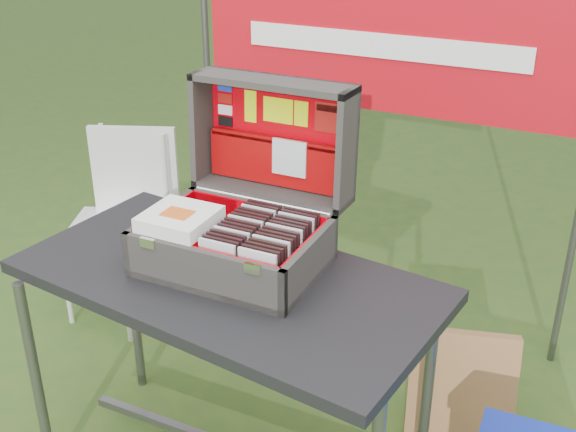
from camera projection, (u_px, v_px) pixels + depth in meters
The scene contains 90 objects.
table at pixel (231, 382), 2.40m from camera, with size 1.31×0.66×0.82m, color black, non-canonical shape.
table_top at pixel (226, 281), 2.23m from camera, with size 1.31×0.66×0.04m, color black.
table_leg_fl at pixel (37, 383), 2.42m from camera, with size 0.04×0.04×0.78m, color #59595B.
table_leg_bl at pixel (134, 305), 2.86m from camera, with size 0.04×0.04×0.78m, color #59595B.
table_leg_br at pixel (428, 390), 2.39m from camera, with size 0.04×0.04×0.78m, color #59595B.
suitcase at pixel (241, 182), 2.20m from camera, with size 0.54×0.55×0.53m, color #403E3B, non-canonical shape.
suitcase_base_bottom at pixel (234, 263), 2.26m from camera, with size 0.54×0.39×0.02m, color #403E3B.
suitcase_base_wall_front at pixel (202, 273), 2.09m from camera, with size 0.54×0.02×0.15m, color #403E3B.
suitcase_base_wall_back at pixel (260, 222), 2.38m from camera, with size 0.54×0.02×0.15m, color #403E3B.
suitcase_base_wall_left at pixel (163, 229), 2.34m from camera, with size 0.02×0.39×0.15m, color #403E3B.
suitcase_base_wall_right at pixel (310, 264), 2.13m from camera, with size 0.02×0.39×0.15m, color #403E3B.
suitcase_liner_floor at pixel (233, 260), 2.26m from camera, with size 0.50×0.35×0.01m, color #C8000A.
suitcase_latch_left at pixel (148, 243), 2.12m from camera, with size 0.05×0.01×0.03m, color silver.
suitcase_latch_right at pixel (253, 269), 1.98m from camera, with size 0.05×0.01×0.03m, color silver.
suitcase_hinge at pixel (262, 201), 2.36m from camera, with size 0.02×0.02×0.49m, color silver.
suitcase_lid_back at pixel (280, 133), 2.39m from camera, with size 0.54×0.39×0.02m, color #403E3B.
suitcase_lid_rim_far at pixel (273, 82), 2.27m from camera, with size 0.54×0.02×0.15m, color #403E3B.
suitcase_lid_rim_near at pixel (272, 191), 2.42m from camera, with size 0.54×0.02×0.15m, color #403E3B.
suitcase_lid_rim_left at pixel (203, 127), 2.45m from camera, with size 0.02×0.39×0.15m, color #403E3B.
suitcase_lid_rim_right at pixel (347, 151), 2.24m from camera, with size 0.02×0.39×0.15m, color #403E3B.
suitcase_lid_liner at pixel (279, 134), 2.38m from camera, with size 0.50×0.34×0.01m, color #C8000A.
suitcase_liner_wall_front at pixel (204, 268), 2.09m from camera, with size 0.50×0.01×0.12m, color #C8000A.
suitcase_liner_wall_back at pixel (258, 221), 2.37m from camera, with size 0.50×0.01×0.12m, color #C8000A.
suitcase_liner_wall_left at pixel (166, 227), 2.33m from camera, with size 0.01×0.35×0.12m, color #C8000A.
suitcase_liner_wall_right at pixel (306, 260), 2.13m from camera, with size 0.01×0.35×0.12m, color #C8000A.
suitcase_lid_pocket at pixel (276, 162), 2.40m from camera, with size 0.48×0.16×0.03m, color #8F0607.
suitcase_pocket_edge at pixel (275, 140), 2.37m from camera, with size 0.47×0.02×0.02m, color #8F0607.
suitcase_pocket_cd at pixel (289, 158), 2.35m from camera, with size 0.12×0.12×0.01m, color silver.
lid_sticker_cc_a at pixel (225, 86), 2.40m from camera, with size 0.05×0.03×0.00m, color #1933B2.
lid_sticker_cc_b at pixel (225, 98), 2.42m from camera, with size 0.05×0.03×0.00m, color maroon.
lid_sticker_cc_c at pixel (225, 110), 2.43m from camera, with size 0.05×0.03×0.00m, color white.
lid_sticker_cc_d at pixel (225, 121), 2.45m from camera, with size 0.05×0.03×0.00m, color black.
lid_card_neon_tall at pixel (251, 106), 2.38m from camera, with size 0.04×0.11×0.00m, color #D1E60D.
lid_card_neon_main at pixel (278, 110), 2.35m from camera, with size 0.11×0.08×0.00m, color #D1E60D.
lid_card_neon_small at pixel (301, 114), 2.31m from camera, with size 0.05×0.08×0.00m, color #D1E60D.
lid_sticker_band at pixel (329, 118), 2.28m from camera, with size 0.10×0.10×0.00m, color maroon.
lid_sticker_band_bar at pixel (329, 109), 2.26m from camera, with size 0.09×0.02×0.00m, color black.
cd_left_0 at pixel (218, 263), 2.09m from camera, with size 0.12×0.01×0.14m, color silver.
cd_left_1 at pixel (221, 260), 2.11m from camera, with size 0.12×0.01×0.14m, color black.
cd_left_2 at pixel (225, 256), 2.13m from camera, with size 0.12×0.01×0.14m, color black.
cd_left_3 at pixel (229, 253), 2.14m from camera, with size 0.12×0.01×0.14m, color black.
cd_left_4 at pixel (232, 250), 2.16m from camera, with size 0.12×0.01×0.14m, color silver.
cd_left_5 at pixel (236, 247), 2.18m from camera, with size 0.12×0.01×0.14m, color black.
cd_left_6 at pixel (239, 244), 2.20m from camera, with size 0.12×0.01×0.14m, color black.
cd_left_7 at pixel (243, 241), 2.21m from camera, with size 0.12×0.01×0.14m, color black.
cd_left_8 at pixel (246, 238), 2.23m from camera, with size 0.12×0.01×0.14m, color silver.
cd_left_9 at pixel (249, 235), 2.25m from camera, with size 0.12×0.01×0.14m, color black.
cd_left_10 at pixel (252, 233), 2.27m from camera, with size 0.12×0.01×0.14m, color black.
cd_left_11 at pixel (256, 230), 2.28m from camera, with size 0.12×0.01×0.14m, color black.
cd_left_12 at pixel (259, 227), 2.30m from camera, with size 0.12×0.01×0.14m, color silver.
cd_left_13 at pixel (262, 224), 2.32m from camera, with size 0.12×0.01×0.14m, color black.
cd_left_14 at pixel (265, 222), 2.33m from camera, with size 0.12×0.01×0.14m, color black.
cd_right_0 at pixel (258, 273), 2.04m from camera, with size 0.12×0.01×0.14m, color silver.
cd_right_1 at pixel (261, 269), 2.06m from camera, with size 0.12×0.01×0.14m, color black.
cd_right_2 at pixel (265, 266), 2.08m from camera, with size 0.12×0.01×0.14m, color black.
cd_right_3 at pixel (268, 263), 2.09m from camera, with size 0.12×0.01×0.14m, color black.
cd_right_4 at pixel (271, 259), 2.11m from camera, with size 0.12×0.01×0.14m, color silver.
cd_right_5 at pixel (275, 256), 2.13m from camera, with size 0.12×0.01×0.14m, color black.
cd_right_6 at pixel (278, 253), 2.15m from camera, with size 0.12×0.01×0.14m, color black.
cd_right_7 at pixel (281, 250), 2.16m from camera, with size 0.12×0.01×0.14m, color black.
cd_right_8 at pixel (284, 247), 2.18m from camera, with size 0.12×0.01×0.14m, color silver.
cd_right_9 at pixel (287, 244), 2.20m from camera, with size 0.12×0.01×0.14m, color black.
cd_right_10 at pixel (290, 241), 2.21m from camera, with size 0.12×0.01×0.14m, color black.
cd_right_11 at pixel (293, 238), 2.23m from camera, with size 0.12×0.01×0.14m, color black.
cd_right_12 at pixel (296, 235), 2.25m from camera, with size 0.12×0.01×0.14m, color silver.
cd_right_13 at pixel (299, 232), 2.27m from camera, with size 0.12×0.01×0.14m, color black.
cd_right_14 at pixel (302, 230), 2.28m from camera, with size 0.12×0.01×0.14m, color black.
songbook_0 at pixel (180, 225), 2.20m from camera, with size 0.20×0.20×0.01m, color white.
songbook_1 at pixel (180, 223), 2.20m from camera, with size 0.20×0.20×0.01m, color white.
songbook_2 at pixel (180, 222), 2.19m from camera, with size 0.20×0.20×0.01m, color white.
songbook_3 at pixel (180, 220), 2.19m from camera, with size 0.20×0.20×0.01m, color white.
songbook_4 at pixel (180, 219), 2.19m from camera, with size 0.20×0.20×0.01m, color white.
songbook_5 at pixel (180, 217), 2.19m from camera, with size 0.20×0.20×0.01m, color white.
songbook_6 at pixel (179, 216), 2.19m from camera, with size 0.20×0.20×0.01m, color white.
songbook_7 at pixel (179, 215), 2.18m from camera, with size 0.20×0.20×0.01m, color white.
songbook_8 at pixel (179, 213), 2.18m from camera, with size 0.20×0.20×0.01m, color white.
songbook_graphic at pixel (177, 213), 2.17m from camera, with size 0.09×0.07×0.00m, color #D85919.
chair at pixel (114, 231), 3.31m from camera, with size 0.40×0.44×0.89m, color silver, non-canonical shape.
chair_seat at pixel (114, 229), 3.31m from camera, with size 0.40×0.40×0.03m, color silver.
chair_backrest at pixel (135, 170), 3.37m from camera, with size 0.40×0.03×0.42m, color silver.
chair_leg_fl at pixel (66, 281), 3.34m from camera, with size 0.02×0.02×0.45m, color silver.
chair_leg_fr at pixel (126, 298), 3.20m from camera, with size 0.02×0.02×0.45m, color silver.
chair_leg_bl at pixel (113, 249), 3.61m from camera, with size 0.02×0.02×0.45m, color silver.
chair_leg_br at pixel (170, 264), 3.48m from camera, with size 0.02×0.02×0.45m, color silver.
chair_upright_left at pixel (105, 166), 3.44m from camera, with size 0.02×0.02×0.42m, color silver.
chair_upright_right at pixel (166, 178), 3.31m from camera, with size 0.02×0.02×0.42m, color silver.
cardboard_box at pixel (462, 385), 2.69m from camera, with size 0.40×0.06×0.42m, color #A37348.
banner_post_left at pixel (210, 122), 3.47m from camera, with size 0.03×0.03×1.70m, color #59595B.
banner at pixel (383, 45), 2.93m from camera, with size 1.60×0.01×0.55m, color #B00A15.
banner_text at pixel (382, 46), 2.92m from camera, with size 1.20×0.00×0.10m, color white.
Camera 1 is at (0.93, -1.73, 1.95)m, focal length 45.00 mm.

